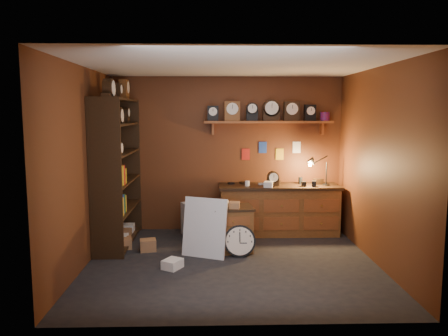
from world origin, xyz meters
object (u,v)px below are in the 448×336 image
Objects in this scene: shelving_unit at (115,166)px; workbench at (279,207)px; big_round_clock at (240,241)px; low_cabinet at (232,227)px.

shelving_unit is 1.25× the size of workbench.
big_round_clock is (1.92, -0.69, -1.03)m from shelving_unit.
low_cabinet is (-0.84, -0.93, -0.10)m from workbench.
shelving_unit is 2.83m from workbench.
workbench reaches higher than low_cabinet.
shelving_unit is 2.29m from big_round_clock.
shelving_unit reaches higher than low_cabinet.
workbench is at bearing 40.79° from low_cabinet.
low_cabinet is 0.31m from big_round_clock.
workbench is at bearing 57.75° from big_round_clock.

